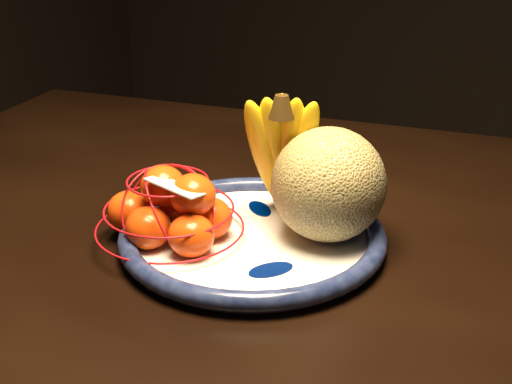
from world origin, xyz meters
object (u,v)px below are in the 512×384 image
at_px(banana_bunch, 282,148).
at_px(cantaloupe, 328,184).
at_px(fruit_bowl, 252,237).
at_px(dining_table, 322,270).
at_px(mandarin_bag, 172,212).

bearing_deg(banana_bunch, cantaloupe, -44.08).
bearing_deg(banana_bunch, fruit_bowl, -116.31).
xyz_separation_m(dining_table, banana_bunch, (-0.05, -0.04, 0.18)).
xyz_separation_m(dining_table, cantaloupe, (0.03, -0.07, 0.16)).
bearing_deg(mandarin_bag, fruit_bowl, 26.22).
height_order(dining_table, fruit_bowl, fruit_bowl).
bearing_deg(dining_table, cantaloupe, -73.76).
distance_m(banana_bunch, mandarin_bag, 0.16).
height_order(fruit_bowl, cantaloupe, cantaloupe).
relative_size(dining_table, cantaloupe, 10.92).
xyz_separation_m(cantaloupe, mandarin_bag, (-0.17, -0.09, -0.03)).
relative_size(cantaloupe, mandarin_bag, 0.59).
bearing_deg(banana_bunch, dining_table, 15.04).
height_order(cantaloupe, banana_bunch, banana_bunch).
bearing_deg(cantaloupe, mandarin_bag, -153.02).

